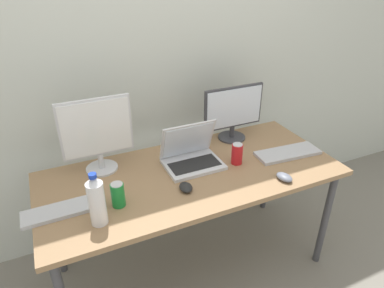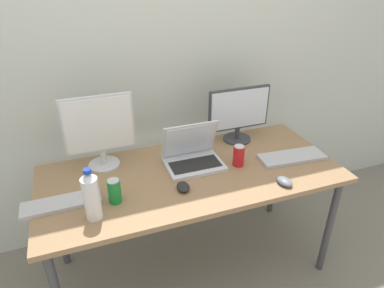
% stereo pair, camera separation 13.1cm
% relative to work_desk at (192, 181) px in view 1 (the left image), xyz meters
% --- Properties ---
extents(ground_plane, '(16.00, 16.00, 0.00)m').
position_rel_work_desk_xyz_m(ground_plane, '(0.00, 0.00, -0.68)').
color(ground_plane, gray).
extents(wall_back, '(7.00, 0.08, 2.60)m').
position_rel_work_desk_xyz_m(wall_back, '(0.00, 0.59, 0.62)').
color(wall_back, silver).
rests_on(wall_back, ground).
extents(work_desk, '(1.69, 0.74, 0.74)m').
position_rel_work_desk_xyz_m(work_desk, '(0.00, 0.00, 0.00)').
color(work_desk, '#424247').
rests_on(work_desk, ground).
extents(monitor_left, '(0.39, 0.18, 0.43)m').
position_rel_work_desk_xyz_m(monitor_left, '(-0.46, 0.24, 0.29)').
color(monitor_left, silver).
rests_on(monitor_left, work_desk).
extents(monitor_center, '(0.41, 0.18, 0.36)m').
position_rel_work_desk_xyz_m(monitor_center, '(0.41, 0.26, 0.26)').
color(monitor_center, '#38383D').
rests_on(monitor_center, work_desk).
extents(laptop_silver, '(0.33, 0.25, 0.25)m').
position_rel_work_desk_xyz_m(laptop_silver, '(0.03, 0.08, 0.12)').
color(laptop_silver, silver).
rests_on(laptop_silver, work_desk).
extents(keyboard_main, '(0.38, 0.13, 0.02)m').
position_rel_work_desk_xyz_m(keyboard_main, '(-0.70, -0.06, 0.07)').
color(keyboard_main, '#B2B2B7').
rests_on(keyboard_main, work_desk).
extents(keyboard_aux, '(0.41, 0.18, 0.02)m').
position_rel_work_desk_xyz_m(keyboard_aux, '(0.62, -0.07, 0.07)').
color(keyboard_aux, '#B2B2B7').
rests_on(keyboard_aux, work_desk).
extents(mouse_by_keyboard, '(0.08, 0.10, 0.03)m').
position_rel_work_desk_xyz_m(mouse_by_keyboard, '(-0.10, -0.14, 0.08)').
color(mouse_by_keyboard, black).
rests_on(mouse_by_keyboard, work_desk).
extents(mouse_by_laptop, '(0.08, 0.11, 0.04)m').
position_rel_work_desk_xyz_m(mouse_by_laptop, '(0.42, -0.28, 0.08)').
color(mouse_by_laptop, slate).
rests_on(mouse_by_laptop, work_desk).
extents(water_bottle, '(0.08, 0.08, 0.27)m').
position_rel_work_desk_xyz_m(water_bottle, '(-0.56, -0.21, 0.18)').
color(water_bottle, silver).
rests_on(water_bottle, work_desk).
extents(soda_can_near_keyboard, '(0.07, 0.07, 0.13)m').
position_rel_work_desk_xyz_m(soda_can_near_keyboard, '(0.28, -0.02, 0.12)').
color(soda_can_near_keyboard, red).
rests_on(soda_can_near_keyboard, work_desk).
extents(soda_can_by_laptop, '(0.07, 0.07, 0.13)m').
position_rel_work_desk_xyz_m(soda_can_by_laptop, '(-0.45, -0.12, 0.12)').
color(soda_can_by_laptop, '#197F33').
rests_on(soda_can_by_laptop, work_desk).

